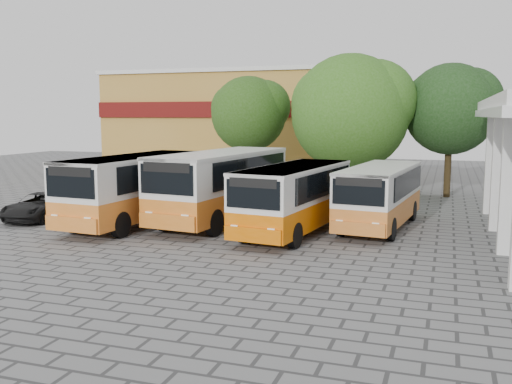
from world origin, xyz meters
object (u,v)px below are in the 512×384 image
(bus_centre_left, at_px, (222,182))
(bus_centre_right, at_px, (294,194))
(bus_far_left, at_px, (136,185))
(bus_far_right, at_px, (380,193))
(parked_car, at_px, (40,206))

(bus_centre_left, relative_size, bus_centre_right, 1.14)
(bus_far_left, distance_m, bus_centre_left, 3.78)
(bus_far_left, xyz_separation_m, bus_centre_left, (3.42, 1.62, 0.08))
(bus_far_left, relative_size, bus_centre_right, 1.08)
(bus_far_right, relative_size, parked_car, 1.73)
(bus_far_left, height_order, parked_car, bus_far_left)
(bus_far_left, height_order, bus_centre_left, bus_centre_left)
(bus_centre_right, bearing_deg, bus_far_left, -170.70)
(bus_centre_right, xyz_separation_m, parked_car, (-11.94, -0.66, -0.99))
(bus_centre_right, distance_m, bus_far_right, 3.87)
(bus_far_left, bearing_deg, bus_centre_right, 6.32)
(bus_centre_right, xyz_separation_m, bus_far_right, (3.16, 2.25, -0.07))
(bus_centre_left, bearing_deg, bus_far_right, 13.59)
(bus_centre_left, height_order, bus_far_right, bus_centre_left)
(bus_centre_left, distance_m, parked_car, 8.55)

